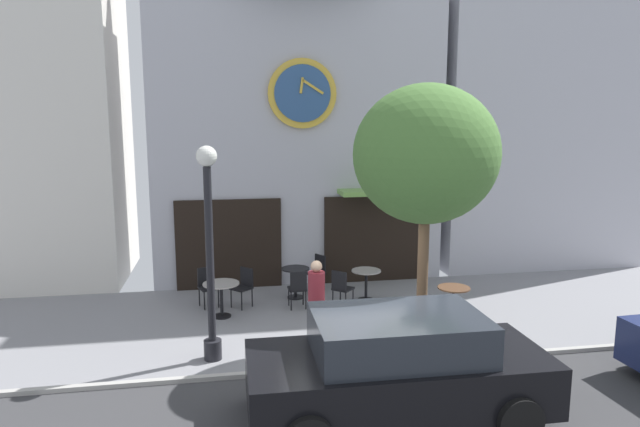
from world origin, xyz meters
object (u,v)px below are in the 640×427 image
(street_tree, at_px, (426,155))
(cafe_chair_by_entrance, at_px, (298,286))
(cafe_table_near_curb, at_px, (295,277))
(cafe_chair_corner, at_px, (317,270))
(cafe_table_center_right, at_px, (453,297))
(street_lamp, at_px, (210,254))
(pedestrian_maroon, at_px, (316,302))
(cafe_table_center_left, at_px, (221,292))
(cafe_chair_under_awning, at_px, (207,284))
(cafe_table_near_door, at_px, (366,279))
(cafe_chair_near_lamp, at_px, (244,284))
(cafe_chair_facing_wall, at_px, (341,286))
(parked_car_black, at_px, (397,367))

(street_tree, bearing_deg, cafe_chair_by_entrance, 125.19)
(cafe_table_near_curb, relative_size, cafe_chair_corner, 0.83)
(cafe_table_center_right, bearing_deg, street_lamp, -167.71)
(cafe_table_near_curb, height_order, cafe_chair_corner, cafe_chair_corner)
(cafe_chair_corner, xyz_separation_m, pedestrian_maroon, (-0.61, -3.51, 0.33))
(street_lamp, relative_size, cafe_table_center_right, 5.12)
(cafe_table_center_left, distance_m, cafe_table_near_curb, 2.06)
(cafe_chair_under_awning, bearing_deg, street_lamp, -86.95)
(cafe_table_near_curb, relative_size, cafe_chair_by_entrance, 0.83)
(cafe_table_near_door, height_order, cafe_chair_near_lamp, cafe_chair_near_lamp)
(street_tree, relative_size, cafe_table_center_left, 6.20)
(cafe_chair_under_awning, distance_m, cafe_chair_facing_wall, 3.10)
(cafe_chair_by_entrance, bearing_deg, parked_car_black, -80.99)
(cafe_chair_near_lamp, bearing_deg, cafe_table_center_right, -21.72)
(cafe_table_center_left, bearing_deg, street_tree, -34.41)
(cafe_table_center_right, height_order, cafe_chair_by_entrance, cafe_chair_by_entrance)
(street_tree, height_order, cafe_table_center_left, street_tree)
(cafe_table_near_curb, height_order, cafe_table_center_right, cafe_table_center_right)
(parked_car_black, bearing_deg, street_lamp, 137.03)
(street_tree, distance_m, cafe_chair_by_entrance, 4.60)
(street_lamp, distance_m, cafe_table_center_left, 2.61)
(cafe_chair_by_entrance, bearing_deg, street_tree, -54.81)
(street_tree, bearing_deg, cafe_table_near_door, 94.79)
(street_lamp, relative_size, cafe_table_near_curb, 5.15)
(pedestrian_maroon, bearing_deg, cafe_chair_by_entrance, 91.89)
(cafe_chair_corner, xyz_separation_m, cafe_chair_near_lamp, (-1.89, -0.97, 0.00))
(street_lamp, height_order, cafe_chair_near_lamp, street_lamp)
(cafe_table_near_door, height_order, parked_car_black, parked_car_black)
(street_lamp, relative_size, cafe_chair_under_awning, 4.27)
(cafe_table_center_left, relative_size, cafe_table_center_right, 1.06)
(cafe_chair_facing_wall, bearing_deg, cafe_chair_under_awning, 166.61)
(cafe_table_center_left, xyz_separation_m, pedestrian_maroon, (1.79, -1.90, 0.29))
(cafe_chair_near_lamp, bearing_deg, cafe_table_center_left, -128.89)
(street_tree, distance_m, cafe_chair_corner, 5.32)
(cafe_table_center_left, relative_size, cafe_table_near_door, 1.06)
(parked_car_black, bearing_deg, cafe_chair_corner, 90.91)
(cafe_table_near_door, xyz_separation_m, cafe_chair_under_awning, (-3.73, 0.26, 0.00))
(street_lamp, relative_size, cafe_chair_facing_wall, 4.27)
(cafe_chair_by_entrance, relative_size, parked_car_black, 0.21)
(cafe_chair_under_awning, bearing_deg, cafe_chair_by_entrance, -15.44)
(pedestrian_maroon, bearing_deg, cafe_chair_corner, 80.09)
(street_tree, relative_size, cafe_chair_under_awning, 5.46)
(cafe_chair_near_lamp, xyz_separation_m, pedestrian_maroon, (1.28, -2.54, 0.33))
(street_lamp, relative_size, cafe_chair_corner, 4.27)
(cafe_table_near_door, height_order, pedestrian_maroon, pedestrian_maroon)
(street_tree, relative_size, cafe_chair_facing_wall, 5.46)
(cafe_chair_by_entrance, distance_m, cafe_chair_near_lamp, 1.27)
(cafe_chair_facing_wall, relative_size, cafe_chair_near_lamp, 1.00)
(cafe_chair_facing_wall, relative_size, pedestrian_maroon, 0.54)
(cafe_table_center_left, bearing_deg, cafe_chair_by_entrance, 8.23)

